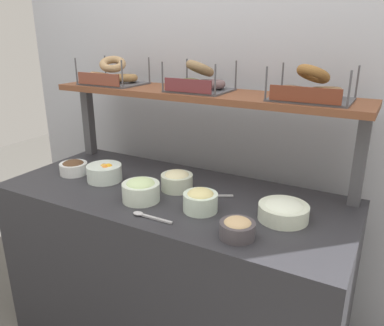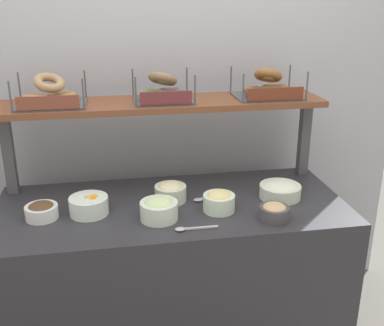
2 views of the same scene
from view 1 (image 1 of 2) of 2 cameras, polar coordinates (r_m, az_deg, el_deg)
The scene contains 17 objects.
back_wall at distance 2.13m, azimuth 4.81°, elevation 9.54°, with size 2.81×0.06×2.40m, color #B0B3BD.
deli_counter at distance 1.97m, azimuth -2.76°, elevation -15.86°, with size 1.61×0.70×0.85m, color #2D2D33.
shelf_riser_left at distance 2.34m, azimuth -15.24°, elevation 6.11°, with size 0.05×0.05×0.40m, color #4C4C51.
shelf_riser_right at distance 1.71m, azimuth 23.88°, elevation 0.37°, with size 0.05×0.05×0.40m, color #4C4C51.
upper_shelf at distance 1.87m, azimuth 1.25°, elevation 10.28°, with size 1.57×0.32×0.03m, color brown.
bowl_cream_cheese at distance 1.54m, azimuth 13.54°, elevation -6.92°, with size 0.20×0.20×0.08m.
bowl_chocolate_spread at distance 2.06m, azimuth -17.33°, elevation -0.60°, with size 0.14×0.14×0.07m.
bowl_potato_salad at distance 1.77m, azimuth -2.28°, elevation -2.59°, with size 0.15×0.15×0.09m.
bowl_fruit_salad at distance 1.93m, azimuth -12.97°, elevation -1.37°, with size 0.17×0.17×0.09m.
bowl_egg_salad at distance 1.57m, azimuth 1.27°, elevation -5.57°, with size 0.14×0.14×0.10m.
bowl_scallion_spread at distance 1.67m, azimuth -7.67°, elevation -3.99°, with size 0.16×0.16×0.10m.
bowl_hummus at distance 1.39m, azimuth 6.82°, elevation -9.64°, with size 0.13×0.13×0.07m.
serving_spoon_near_plate at distance 1.54m, azimuth -6.87°, elevation -7.86°, with size 0.18×0.03×0.01m.
serving_spoon_by_edge at distance 1.71m, azimuth 2.16°, elevation -4.93°, with size 0.16×0.10×0.01m.
bagel_basket_everything at distance 2.14m, azimuth -11.80°, elevation 12.75°, with size 0.32×0.25×0.15m.
bagel_basket_poppy at distance 1.85m, azimuth 1.08°, elevation 12.16°, with size 0.28×0.25×0.15m.
bagel_basket_cinnamon_raisin at distance 1.67m, azimuth 17.40°, elevation 10.54°, with size 0.33×0.26×0.16m.
Camera 1 is at (0.86, -1.36, 1.55)m, focal length 35.58 mm.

